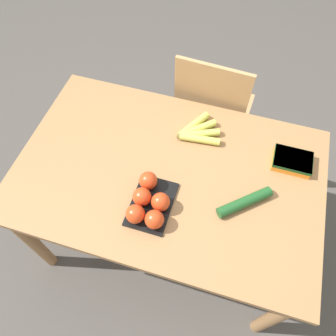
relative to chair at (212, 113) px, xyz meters
name	(u,v)px	position (x,y,z in m)	size (l,w,h in m)	color
ground_plane	(168,232)	(-0.09, -0.61, -0.50)	(12.00, 12.00, 0.00)	#4C4742
dining_table	(168,182)	(-0.09, -0.61, 0.15)	(1.36, 0.88, 0.74)	#9E7044
chair	(212,113)	(0.00, 0.00, 0.00)	(0.44, 0.43, 0.95)	tan
banana_bunch	(197,132)	(-0.02, -0.37, 0.26)	(0.20, 0.19, 0.04)	brown
tomato_pack	(149,202)	(-0.11, -0.80, 0.29)	(0.17, 0.25, 0.09)	black
carrot_bag	(292,161)	(0.43, -0.41, 0.27)	(0.17, 0.12, 0.04)	orange
cucumber_near	(245,202)	(0.26, -0.67, 0.27)	(0.21, 0.20, 0.04)	#1E5123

